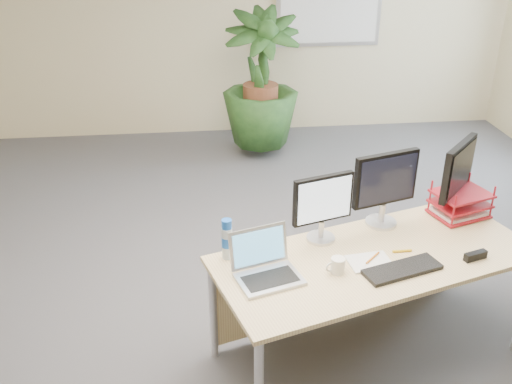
{
  "coord_description": "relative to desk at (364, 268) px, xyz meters",
  "views": [
    {
      "loc": [
        -0.48,
        -3.07,
        2.64
      ],
      "look_at": [
        -0.1,
        0.35,
        0.91
      ],
      "focal_mm": 40.0,
      "sensor_mm": 36.0,
      "label": 1
    }
  ],
  "objects": [
    {
      "name": "floor",
      "position": [
        -0.53,
        0.17,
        -0.59
      ],
      "size": [
        8.0,
        8.0,
        0.0
      ],
      "primitive_type": "plane",
      "color": "#414146",
      "rests_on": "ground"
    },
    {
      "name": "back_wall",
      "position": [
        -0.53,
        4.17,
        0.76
      ],
      "size": [
        7.0,
        0.04,
        2.7
      ],
      "primitive_type": "cube",
      "color": "beige",
      "rests_on": "floor"
    },
    {
      "name": "whiteboard",
      "position": [
        0.67,
        4.13,
        0.96
      ],
      "size": [
        1.3,
        0.04,
        0.95
      ],
      "color": "silver",
      "rests_on": "back_wall"
    },
    {
      "name": "desk",
      "position": [
        0.0,
        0.0,
        0.0
      ],
      "size": [
        2.11,
        1.36,
        0.75
      ],
      "color": "tan",
      "rests_on": "floor"
    },
    {
      "name": "floor_plant",
      "position": [
        -0.27,
        3.3,
        0.16
      ],
      "size": [
        0.85,
        0.85,
        1.5
      ],
      "primitive_type": "imported",
      "rotation": [
        0.0,
        0.0,
        0.02
      ],
      "color": "#173914",
      "rests_on": "floor"
    },
    {
      "name": "monitor_left",
      "position": [
        -0.26,
        0.12,
        0.41
      ],
      "size": [
        0.39,
        0.18,
        0.44
      ],
      "color": "silver",
      "rests_on": "desk"
    },
    {
      "name": "monitor_right",
      "position": [
        0.18,
        0.27,
        0.45
      ],
      "size": [
        0.45,
        0.21,
        0.51
      ],
      "color": "silver",
      "rests_on": "desk"
    },
    {
      "name": "monitor_dark",
      "position": [
        0.7,
        0.36,
        0.46
      ],
      "size": [
        0.35,
        0.37,
        0.52
      ],
      "color": "silver",
      "rests_on": "desk"
    },
    {
      "name": "laptop",
      "position": [
        -0.66,
        -0.23,
        0.22
      ],
      "size": [
        0.43,
        0.4,
        0.25
      ],
      "color": "#BCBCC1",
      "rests_on": "desk"
    },
    {
      "name": "keyboard",
      "position": [
        0.13,
        -0.28,
        0.17
      ],
      "size": [
        0.49,
        0.29,
        0.03
      ],
      "primitive_type": "cube",
      "rotation": [
        0.0,
        0.0,
        0.29
      ],
      "color": "black",
      "rests_on": "desk"
    },
    {
      "name": "coffee_mug",
      "position": [
        -0.25,
        -0.25,
        0.21
      ],
      "size": [
        0.12,
        0.08,
        0.09
      ],
      "color": "white",
      "rests_on": "desk"
    },
    {
      "name": "spiral_notebook",
      "position": [
        -0.03,
        -0.17,
        0.16
      ],
      "size": [
        0.27,
        0.22,
        0.01
      ],
      "primitive_type": "cube",
      "rotation": [
        0.0,
        0.0,
        0.11
      ],
      "color": "white",
      "rests_on": "desk"
    },
    {
      "name": "orange_pen",
      "position": [
        -0.01,
        -0.15,
        0.18
      ],
      "size": [
        0.12,
        0.11,
        0.01
      ],
      "primitive_type": "cylinder",
      "rotation": [
        0.0,
        1.57,
        0.78
      ],
      "color": "orange",
      "rests_on": "spiral_notebook"
    },
    {
      "name": "yellow_highlighter",
      "position": [
        0.2,
        -0.08,
        0.17
      ],
      "size": [
        0.12,
        0.02,
        0.02
      ],
      "primitive_type": "cylinder",
      "rotation": [
        0.0,
        1.57,
        0.01
      ],
      "color": "gold",
      "rests_on": "desk"
    },
    {
      "name": "water_bottle",
      "position": [
        -0.86,
        -0.02,
        0.28
      ],
      "size": [
        0.07,
        0.07,
        0.26
      ],
      "color": "silver",
      "rests_on": "desk"
    },
    {
      "name": "letter_tray",
      "position": [
        0.74,
        0.32,
        0.23
      ],
      "size": [
        0.42,
        0.36,
        0.17
      ],
      "color": "maroon",
      "rests_on": "desk"
    },
    {
      "name": "stapler",
      "position": [
        0.61,
        -0.21,
        0.18
      ],
      "size": [
        0.15,
        0.08,
        0.05
      ],
      "primitive_type": "cube",
      "rotation": [
        0.0,
        0.0,
        0.29
      ],
      "color": "black",
      "rests_on": "desk"
    }
  ]
}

